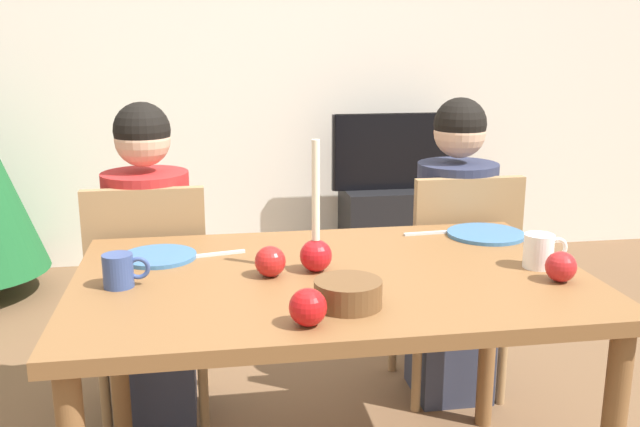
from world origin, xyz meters
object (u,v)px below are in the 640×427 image
bowl_walnuts (348,293)px  plate_right (486,234)px  mug_left (120,270)px  apple_near_candle (308,307)px  apple_by_left_plate (561,267)px  tv (396,151)px  dining_table (332,301)px  chair_left (151,290)px  plate_left (158,256)px  apple_by_right_mug (270,261)px  candle_centerpiece (316,246)px  chair_right (456,273)px  mug_right (540,251)px  person_left_child (151,272)px  tv_stand (394,226)px  person_right_child (454,256)px

bowl_walnuts → plate_right: bearing=43.3°
mug_left → plate_right: bearing=15.3°
apple_near_candle → apple_by_left_plate: (0.70, 0.18, -0.00)m
tv → mug_left: (-1.38, -2.32, 0.08)m
plate_right → dining_table: bearing=-153.0°
chair_left → mug_left: bearing=-91.9°
mug_left → plate_left: bearing=70.3°
dining_table → apple_near_candle: apple_near_candle is taller
apple_by_right_mug → dining_table: bearing=-0.8°
candle_centerpiece → apple_by_right_mug: candle_centerpiece is taller
chair_right → mug_right: (-0.00, -0.65, 0.29)m
dining_table → bowl_walnuts: bowl_walnuts is taller
bowl_walnuts → apple_by_right_mug: apple_by_right_mug is taller
person_left_child → bowl_walnuts: size_ratio=7.09×
candle_centerpiece → apple_by_left_plate: bearing=-16.8°
tv → mug_left: bearing=-120.7°
tv → bowl_walnuts: (-0.82, -2.55, 0.07)m
plate_left → apple_by_right_mug: bearing=-34.2°
dining_table → apple_by_left_plate: (0.59, -0.17, 0.12)m
chair_right → mug_right: chair_right is taller
bowl_walnuts → tv_stand: bearing=72.2°
chair_left → mug_right: chair_left is taller
tv_stand → plate_right: bearing=-97.0°
plate_right → plate_left: bearing=-175.9°
bowl_walnuts → mug_left: bearing=157.6°
tv_stand → bowl_walnuts: bowl_walnuts is taller
dining_table → tv_stand: 2.48m
candle_centerpiece → plate_left: (-0.44, 0.19, -0.07)m
chair_left → tv_stand: bearing=51.3°
mug_right → tv: bearing=84.4°
dining_table → person_right_child: (0.59, 0.64, -0.10)m
person_right_child → apple_by_right_mug: 1.02m
tv_stand → candle_centerpiece: candle_centerpiece is taller
mug_left → apple_by_right_mug: mug_left is taller
person_left_child → apple_by_left_plate: (1.13, -0.81, 0.22)m
chair_right → plate_right: chair_right is taller
mug_right → apple_near_candle: 0.77m
plate_right → apple_near_candle: 0.94m
plate_right → bowl_walnuts: (-0.57, -0.54, 0.03)m
chair_left → mug_left: (-0.02, -0.63, 0.28)m
chair_left → tv: tv is taller
tv_stand → mug_right: 2.42m
person_left_child → tv_stand: size_ratio=1.83×
chair_right → apple_near_candle: 1.22m
person_left_child → apple_near_candle: bearing=-66.8°
chair_right → tv_stand: 1.73m
person_right_child → plate_right: person_right_child is taller
chair_left → bowl_walnuts: bearing=-57.9°
plate_left → apple_by_right_mug: 0.38m
dining_table → candle_centerpiece: bearing=150.3°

